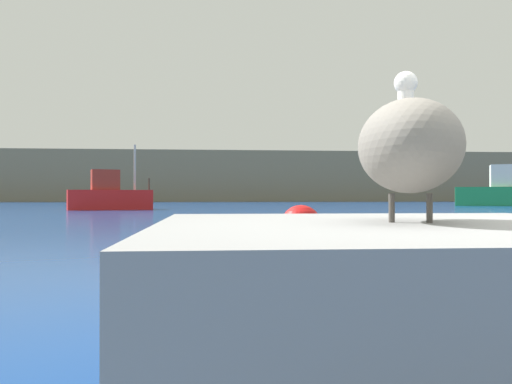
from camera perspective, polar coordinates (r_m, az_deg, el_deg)
hillside_backdrop at (r=73.88m, az=-3.81°, el=1.59°), size 140.00×14.17×6.74m
pier_dock at (r=2.71m, az=16.69°, el=-10.30°), size 2.50×2.49×0.67m
pelican at (r=2.69m, az=16.64°, el=4.92°), size 0.79×1.28×0.83m
fishing_boat_red at (r=30.21m, az=-15.93°, el=-0.42°), size 4.80×2.79×3.74m
fishing_boat_green at (r=44.91m, az=26.18°, el=-0.07°), size 8.28×5.77×4.99m
mooring_buoy at (r=8.15m, az=5.01°, el=-3.74°), size 0.66×0.66×0.66m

